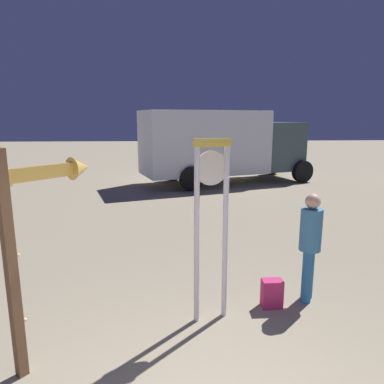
% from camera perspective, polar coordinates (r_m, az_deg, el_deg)
% --- Properties ---
extents(standing_clock, '(0.48, 0.21, 2.38)m').
position_cam_1_polar(standing_clock, '(4.48, 3.12, -3.15)').
color(standing_clock, silver).
rests_on(standing_clock, ground_plane).
extents(arrow_sign, '(0.81, 0.87, 2.35)m').
position_cam_1_polar(arrow_sign, '(3.96, -23.29, -4.26)').
color(arrow_sign, brown).
rests_on(arrow_sign, ground_plane).
extents(person_near_clock, '(0.30, 0.30, 1.59)m').
position_cam_1_polar(person_near_clock, '(5.37, 18.40, -7.62)').
color(person_near_clock, teal).
rests_on(person_near_clock, ground_plane).
extents(backpack, '(0.29, 0.23, 0.41)m').
position_cam_1_polar(backpack, '(5.32, 12.66, -15.59)').
color(backpack, '#CB2C61').
rests_on(backpack, ground_plane).
extents(box_truck_near, '(7.25, 4.38, 2.91)m').
position_cam_1_polar(box_truck_near, '(14.60, 4.61, 7.73)').
color(box_truck_near, white).
rests_on(box_truck_near, ground_plane).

